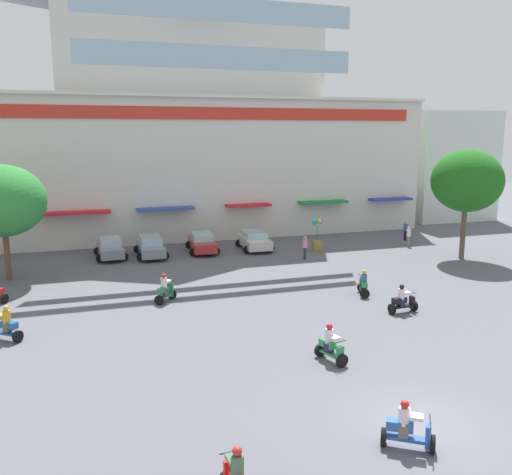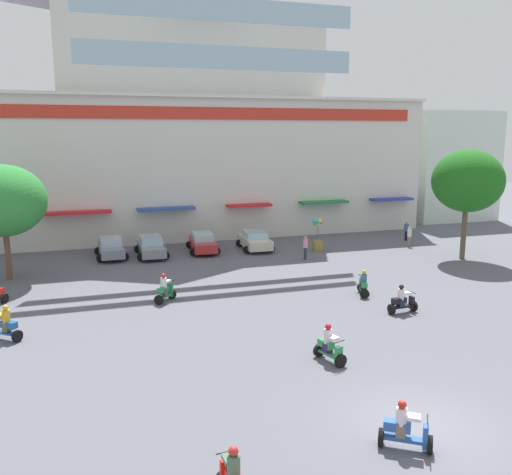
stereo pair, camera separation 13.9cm
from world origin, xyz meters
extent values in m
plane|color=#595963|center=(0.00, 13.00, 0.00)|extent=(128.00, 128.00, 0.00)
cube|color=silver|center=(0.00, 36.83, 5.77)|extent=(40.08, 13.66, 11.55)
cube|color=beige|center=(0.00, 37.51, 15.44)|extent=(22.05, 12.29, 7.79)
cube|color=red|center=(0.00, 29.94, 10.34)|extent=(36.87, 0.12, 0.95)
cube|color=beige|center=(0.00, 29.90, 11.67)|extent=(40.08, 0.70, 0.24)
cube|color=red|center=(-10.12, 29.45, 2.94)|extent=(5.21, 1.10, 0.20)
cube|color=#2E4C92|center=(-3.32, 29.45, 2.94)|extent=(4.50, 1.10, 0.20)
cube|color=red|center=(3.52, 29.45, 2.94)|extent=(3.73, 1.10, 0.20)
cube|color=#22783D|center=(10.28, 29.45, 2.94)|extent=(4.32, 1.10, 0.20)
cube|color=#303A90|center=(16.95, 29.45, 2.94)|extent=(3.96, 1.10, 0.20)
cube|color=#99B7C6|center=(0.00, 24.50, 13.88)|extent=(19.41, 0.08, 1.56)
cube|color=#99B7C6|center=(0.00, 24.50, 17.00)|extent=(19.41, 0.08, 1.56)
cube|color=silver|center=(26.30, 36.68, 5.47)|extent=(8.91, 10.55, 10.95)
cylinder|color=brown|center=(-14.08, 22.13, 1.55)|extent=(0.35, 0.35, 3.10)
ellipsoid|color=#2D8034|center=(-14.08, 22.13, 4.86)|extent=(5.04, 5.45, 4.29)
cylinder|color=brown|center=(15.99, 18.35, 1.94)|extent=(0.36, 0.36, 3.89)
ellipsoid|color=#1D6119|center=(15.99, 18.35, 5.54)|extent=(4.74, 5.10, 4.33)
cube|color=gray|center=(-7.83, 26.24, 0.60)|extent=(1.72, 4.03, 0.67)
cube|color=#A5B2C9|center=(-7.83, 26.24, 1.21)|extent=(1.44, 2.03, 0.54)
cylinder|color=black|center=(-8.67, 27.45, 0.30)|extent=(0.60, 0.18, 0.60)
cylinder|color=black|center=(-7.06, 27.49, 0.30)|extent=(0.60, 0.18, 0.60)
cylinder|color=black|center=(-8.60, 24.98, 0.30)|extent=(0.60, 0.18, 0.60)
cylinder|color=black|center=(-6.99, 25.03, 0.30)|extent=(0.60, 0.18, 0.60)
cube|color=gray|center=(-5.02, 25.87, 0.61)|extent=(1.76, 4.53, 0.67)
cube|color=#9CBCCE|center=(-5.02, 25.87, 1.21)|extent=(1.48, 2.27, 0.54)
cylinder|color=black|center=(-5.83, 27.28, 0.30)|extent=(0.60, 0.18, 0.60)
cylinder|color=black|center=(-4.16, 27.25, 0.30)|extent=(0.60, 0.18, 0.60)
cylinder|color=black|center=(-5.88, 24.49, 0.30)|extent=(0.60, 0.18, 0.60)
cylinder|color=black|center=(-4.21, 24.46, 0.30)|extent=(0.60, 0.18, 0.60)
cube|color=#B0292A|center=(-1.14, 26.22, 0.60)|extent=(2.02, 4.49, 0.66)
cube|color=#96BDC5|center=(-1.14, 26.22, 1.18)|extent=(1.61, 2.29, 0.51)
cylinder|color=black|center=(-1.86, 27.64, 0.30)|extent=(0.61, 0.21, 0.60)
cylinder|color=black|center=(-0.20, 27.50, 0.30)|extent=(0.61, 0.21, 0.60)
cylinder|color=black|center=(-2.08, 24.94, 0.30)|extent=(0.61, 0.21, 0.60)
cylinder|color=black|center=(-0.42, 24.80, 0.30)|extent=(0.61, 0.21, 0.60)
cube|color=beige|center=(2.83, 25.73, 0.61)|extent=(2.01, 4.13, 0.68)
cube|color=#99C1CB|center=(2.83, 25.73, 1.19)|extent=(1.66, 2.10, 0.48)
cylinder|color=black|center=(1.98, 27.03, 0.30)|extent=(0.61, 0.19, 0.60)
cylinder|color=black|center=(3.80, 26.94, 0.30)|extent=(0.61, 0.19, 0.60)
cylinder|color=black|center=(1.86, 24.52, 0.30)|extent=(0.61, 0.19, 0.60)
cylinder|color=black|center=(3.67, 24.44, 0.30)|extent=(0.61, 0.19, 0.60)
cylinder|color=black|center=(-12.55, 11.06, 0.26)|extent=(0.44, 0.49, 0.52)
cube|color=#1F5294|center=(-13.06, 11.49, 0.32)|extent=(1.09, 0.97, 0.10)
cube|color=#1F5294|center=(-12.88, 11.34, 0.73)|extent=(0.77, 0.71, 0.28)
cube|color=brown|center=(-12.96, 11.40, 0.61)|extent=(0.42, 0.43, 0.36)
cylinder|color=gold|center=(-12.96, 11.40, 1.07)|extent=(0.45, 0.45, 0.57)
sphere|color=gold|center=(-12.96, 11.40, 1.47)|extent=(0.25, 0.25, 0.25)
cube|color=gold|center=(-13.19, 11.59, 1.10)|extent=(0.56, 0.54, 0.10)
cube|color=red|center=(-6.51, -1.25, 0.52)|extent=(0.32, 0.15, 0.72)
cylinder|color=black|center=(-6.52, -1.23, 1.08)|extent=(0.52, 0.05, 0.04)
cylinder|color=#4A674D|center=(-6.49, -1.85, 1.09)|extent=(0.33, 0.33, 0.57)
sphere|color=red|center=(-6.49, -1.85, 1.48)|extent=(0.25, 0.25, 0.25)
cube|color=#4A674D|center=(-6.50, -1.59, 1.11)|extent=(0.35, 0.45, 0.10)
cylinder|color=black|center=(-5.26, 15.19, 0.26)|extent=(0.48, 0.46, 0.52)
cylinder|color=black|center=(-6.06, 14.34, 0.26)|extent=(0.48, 0.46, 0.52)
cube|color=#267C4D|center=(-5.66, 14.76, 0.32)|extent=(0.91, 0.94, 0.10)
cube|color=#267C4D|center=(-5.81, 14.61, 0.73)|extent=(0.67, 0.68, 0.28)
cube|color=#267C4D|center=(-5.34, 15.10, 0.52)|extent=(0.33, 0.32, 0.71)
cylinder|color=black|center=(-5.32, 15.12, 1.07)|extent=(0.40, 0.38, 0.04)
cube|color=#49494A|center=(-5.74, 14.68, 0.61)|extent=(0.42, 0.42, 0.36)
cylinder|color=silver|center=(-5.74, 14.68, 1.07)|extent=(0.45, 0.45, 0.55)
sphere|color=red|center=(-5.74, 14.68, 1.46)|extent=(0.25, 0.25, 0.25)
cube|color=silver|center=(-5.57, 14.87, 1.10)|extent=(0.55, 0.55, 0.10)
cylinder|color=black|center=(6.01, 9.41, 0.26)|extent=(0.18, 0.53, 0.52)
cylinder|color=black|center=(4.68, 9.31, 0.26)|extent=(0.18, 0.53, 0.52)
cube|color=black|center=(5.34, 9.36, 0.32)|extent=(1.19, 0.37, 0.10)
cube|color=black|center=(5.10, 9.34, 0.65)|extent=(0.77, 0.36, 0.28)
cube|color=black|center=(5.87, 9.40, 0.46)|extent=(0.16, 0.33, 0.64)
cylinder|color=black|center=(5.90, 9.40, 0.99)|extent=(0.08, 0.52, 0.04)
cube|color=#18243B|center=(5.21, 9.35, 0.53)|extent=(0.30, 0.34, 0.36)
cylinder|color=silver|center=(5.21, 9.35, 0.98)|extent=(0.34, 0.34, 0.53)
sphere|color=black|center=(5.21, 9.35, 1.35)|extent=(0.25, 0.25, 0.25)
cube|color=silver|center=(5.50, 9.37, 1.00)|extent=(0.46, 0.37, 0.10)
cylinder|color=black|center=(-0.50, 4.50, 0.26)|extent=(0.54, 0.29, 0.52)
cylinder|color=black|center=(-0.86, 5.69, 0.26)|extent=(0.54, 0.29, 0.52)
cube|color=#2C8048|center=(-0.68, 5.09, 0.32)|extent=(0.59, 1.13, 0.10)
cube|color=#2C8048|center=(-0.74, 5.31, 0.67)|extent=(0.49, 0.76, 0.28)
cube|color=#2C8048|center=(-0.53, 4.62, 0.48)|extent=(0.35, 0.23, 0.66)
cylinder|color=black|center=(-0.53, 4.59, 1.01)|extent=(0.51, 0.19, 0.04)
cube|color=#2F1C51|center=(-0.72, 5.21, 0.55)|extent=(0.39, 0.36, 0.36)
cylinder|color=silver|center=(-0.72, 5.21, 1.02)|extent=(0.40, 0.40, 0.57)
sphere|color=red|center=(-0.72, 5.21, 1.41)|extent=(0.25, 0.25, 0.25)
cube|color=silver|center=(-0.63, 4.95, 1.04)|extent=(0.45, 0.52, 0.10)
cylinder|color=black|center=(-13.76, 17.08, 0.26)|extent=(0.38, 0.52, 0.52)
cylinder|color=black|center=(-0.67, -1.38, 0.26)|extent=(0.41, 0.51, 0.52)
cylinder|color=black|center=(-1.78, -0.62, 0.26)|extent=(0.41, 0.51, 0.52)
cube|color=#275299|center=(-1.23, -1.00, 0.32)|extent=(1.13, 0.90, 0.10)
cube|color=#275299|center=(-1.43, -0.86, 0.69)|extent=(0.79, 0.67, 0.28)
cube|color=#275299|center=(-0.79, -1.30, 0.49)|extent=(0.30, 0.34, 0.67)
cylinder|color=black|center=(-0.76, -1.32, 1.03)|extent=(0.32, 0.45, 0.04)
cube|color=#6B5F52|center=(-1.34, -0.92, 0.57)|extent=(0.41, 0.42, 0.36)
cylinder|color=silver|center=(-1.34, -0.92, 1.00)|extent=(0.44, 0.44, 0.50)
sphere|color=red|center=(-1.34, -0.92, 1.35)|extent=(0.25, 0.25, 0.25)
cube|color=silver|center=(-1.09, -1.09, 1.02)|extent=(0.56, 0.53, 0.10)
cylinder|color=black|center=(5.14, 13.17, 0.26)|extent=(0.54, 0.32, 0.52)
cylinder|color=black|center=(4.70, 12.04, 0.26)|extent=(0.54, 0.32, 0.52)
cube|color=#26834B|center=(4.92, 12.60, 0.32)|extent=(0.65, 1.10, 0.10)
cube|color=#26834B|center=(4.84, 12.40, 0.70)|extent=(0.53, 0.74, 0.28)
cube|color=#26834B|center=(5.10, 13.05, 0.49)|extent=(0.35, 0.25, 0.68)
cylinder|color=black|center=(5.10, 13.08, 1.04)|extent=(0.50, 0.22, 0.04)
cube|color=black|center=(4.88, 12.49, 0.58)|extent=(0.40, 0.38, 0.36)
cylinder|color=#395F7E|center=(4.88, 12.49, 1.00)|extent=(0.41, 0.41, 0.48)
sphere|color=gold|center=(4.88, 12.49, 1.35)|extent=(0.25, 0.25, 0.25)
cube|color=#395F7E|center=(4.97, 12.74, 1.02)|extent=(0.48, 0.53, 0.10)
cylinder|color=#23303C|center=(5.24, 21.54, 0.43)|extent=(0.24, 0.24, 0.85)
cylinder|color=pink|center=(5.24, 21.54, 1.16)|extent=(0.39, 0.39, 0.63)
sphere|color=tan|center=(5.24, 21.54, 1.59)|extent=(0.22, 0.22, 0.22)
cylinder|color=#787154|center=(14.76, 23.12, 0.39)|extent=(0.23, 0.23, 0.78)
cylinder|color=silver|center=(14.76, 23.12, 1.07)|extent=(0.38, 0.38, 0.56)
sphere|color=tan|center=(14.76, 23.12, 1.46)|extent=(0.22, 0.22, 0.22)
cylinder|color=black|center=(15.91, 25.32, 0.41)|extent=(0.32, 0.32, 0.81)
cylinder|color=#355B87|center=(15.91, 25.32, 1.10)|extent=(0.51, 0.51, 0.58)
sphere|color=tan|center=(15.91, 25.32, 1.49)|extent=(0.21, 0.21, 0.21)
cube|color=olive|center=(7.26, 23.98, 0.38)|extent=(0.70, 0.97, 0.75)
cylinder|color=#4C4C4C|center=(7.26, 23.98, 1.35)|extent=(0.04, 0.04, 1.20)
sphere|color=purple|center=(7.53, 23.97, 2.21)|extent=(0.34, 0.34, 0.34)
sphere|color=#35AADC|center=(7.38, 24.20, 2.25)|extent=(0.39, 0.39, 0.39)
sphere|color=#4AC252|center=(7.17, 24.27, 2.06)|extent=(0.37, 0.37, 0.37)
sphere|color=#3BA6D6|center=(7.11, 24.02, 2.22)|extent=(0.31, 0.31, 0.31)
sphere|color=#3CA9DD|center=(6.97, 23.90, 2.33)|extent=(0.36, 0.36, 0.36)
sphere|color=#44CD47|center=(7.26, 23.86, 2.31)|extent=(0.33, 0.33, 0.33)
sphere|color=yellow|center=(7.36, 23.84, 2.31)|extent=(0.35, 0.35, 0.35)
camera|label=1|loc=(-9.64, -12.94, 8.83)|focal=38.00mm
camera|label=2|loc=(-9.51, -12.98, 8.83)|focal=38.00mm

